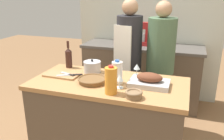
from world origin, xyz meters
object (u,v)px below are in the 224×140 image
at_px(stand_mixer, 143,36).
at_px(person_cook_guest, 160,63).
at_px(wine_glass_right, 120,79).
at_px(cutting_board, 62,75).
at_px(knife_paring, 68,74).
at_px(stock_pot, 92,67).
at_px(condiment_bottle_short, 118,40).
at_px(condiment_bottle_tall, 121,36).
at_px(wicker_basket, 92,80).
at_px(knife_chef, 71,75).
at_px(wine_bottle_green, 69,57).
at_px(juice_jug, 111,80).
at_px(person_cook_aproned, 129,59).
at_px(milk_jug, 117,73).
at_px(mixing_bowl, 134,94).
at_px(roasting_pan, 149,81).
at_px(wine_glass_left, 137,67).

distance_m(stand_mixer, person_cook_guest, 0.85).
bearing_deg(wine_glass_right, cutting_board, 170.17).
xyz_separation_m(wine_glass_right, knife_paring, (-0.57, 0.13, -0.06)).
xyz_separation_m(stock_pot, condiment_bottle_short, (-0.15, 1.38, 0.01)).
relative_size(stock_pot, stand_mixer, 0.51).
relative_size(wine_glass_right, condiment_bottle_tall, 0.59).
bearing_deg(cutting_board, wine_glass_right, -9.83).
relative_size(wicker_basket, person_cook_guest, 0.16).
distance_m(cutting_board, condiment_bottle_tall, 1.74).
height_order(wine_glass_right, stand_mixer, stand_mixer).
bearing_deg(knife_chef, stock_pot, 54.29).
bearing_deg(wine_bottle_green, juice_jug, -37.89).
bearing_deg(knife_chef, person_cook_guest, 47.85).
height_order(condiment_bottle_tall, person_cook_guest, person_cook_guest).
relative_size(wicker_basket, knife_paring, 1.48).
bearing_deg(person_cook_aproned, wine_bottle_green, -116.27).
xyz_separation_m(wine_glass_right, condiment_bottle_short, (-0.54, 1.69, -0.02)).
xyz_separation_m(milk_jug, person_cook_aproned, (-0.10, 0.81, -0.11)).
xyz_separation_m(milk_jug, knife_chef, (-0.48, 0.02, -0.08)).
bearing_deg(stock_pot, juice_jug, -51.52).
distance_m(wine_bottle_green, knife_paring, 0.30).
relative_size(wine_glass_right, condiment_bottle_short, 0.90).
bearing_deg(juice_jug, person_cook_guest, 76.37).
bearing_deg(wicker_basket, wine_bottle_green, 140.94).
height_order(mixing_bowl, person_cook_guest, person_cook_guest).
relative_size(roasting_pan, mixing_bowl, 2.55).
relative_size(wicker_basket, cutting_board, 0.78).
bearing_deg(roasting_pan, person_cook_guest, 90.54).
relative_size(stock_pot, person_cook_aproned, 0.11).
relative_size(wicker_basket, condiment_bottle_tall, 1.31).
distance_m(roasting_pan, condiment_bottle_tall, 1.87).
bearing_deg(stock_pot, milk_jug, -33.03).
bearing_deg(milk_jug, stand_mixer, 92.90).
bearing_deg(knife_paring, person_cook_guest, 46.00).
bearing_deg(wicker_basket, wine_glass_right, -8.27).
bearing_deg(cutting_board, wicker_basket, -11.02).
height_order(stock_pot, stand_mixer, stand_mixer).
relative_size(cutting_board, juice_jug, 1.43).
xyz_separation_m(wicker_basket, wine_glass_right, (0.27, -0.04, 0.06)).
bearing_deg(condiment_bottle_tall, knife_paring, -91.43).
xyz_separation_m(stock_pot, stand_mixer, (0.25, 1.38, 0.09)).
xyz_separation_m(milk_jug, condiment_bottle_tall, (-0.47, 1.75, -0.00)).
xyz_separation_m(mixing_bowl, wine_bottle_green, (-0.85, 0.54, 0.08)).
relative_size(wine_glass_left, wine_glass_right, 0.98).
height_order(cutting_board, knife_chef, knife_chef).
bearing_deg(stock_pot, stand_mixer, 79.64).
xyz_separation_m(roasting_pan, knife_paring, (-0.80, -0.00, -0.03)).
xyz_separation_m(cutting_board, juice_jug, (0.59, -0.24, 0.10)).
height_order(wine_glass_right, condiment_bottle_tall, condiment_bottle_tall).
bearing_deg(mixing_bowl, stand_mixer, 99.09).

